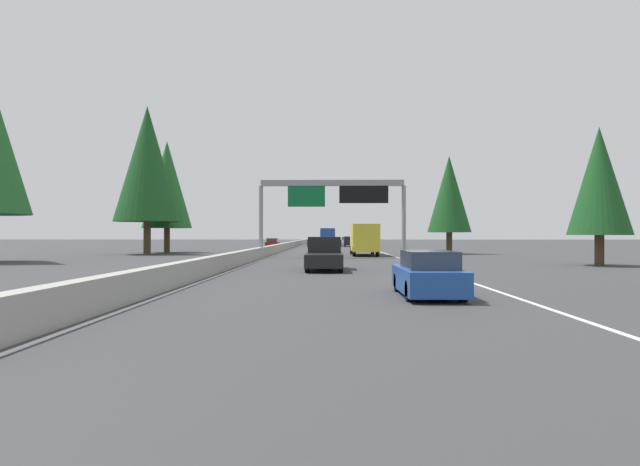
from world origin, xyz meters
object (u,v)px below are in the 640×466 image
Objects in this scene: sedan_far_center at (345,241)px; sedan_far_right at (327,244)px; box_truck_near_right at (364,239)px; oncoming_near at (273,244)px; sign_gantry_overhead at (334,196)px; conifer_left_mid at (167,185)px; conifer_right_mid at (449,194)px; conifer_left_near at (147,164)px; sedan_distant_a at (325,249)px; minivan_far_left at (350,241)px; sedan_mid_right at (428,275)px; bus_mid_left at (328,236)px; pickup_distant_b at (324,254)px; conifer_right_near at (599,181)px.

sedan_far_center is 1.00× the size of sedan_far_right.
box_truck_near_right reaches higher than oncoming_near.
conifer_left_mid is (13.39, 18.57, 2.25)m from sign_gantry_overhead.
conifer_left_near reaches higher than conifer_right_mid.
sedan_distant_a is 0.88× the size of minivan_far_left.
sedan_far_right is at bearing 28.11° from conifer_right_mid.
bus_mid_left is at bearing 2.55° from sedan_mid_right.
pickup_distant_b is 59.60m from minivan_far_left.
conifer_right_near reaches higher than oncoming_near.
sedan_far_center is at bearing -21.52° from conifer_left_mid.
sign_gantry_overhead is 2.88× the size of oncoming_near.
sedan_far_right is 27.65m from conifer_left_mid.
pickup_distant_b is 67.06m from bus_mid_left.
sedan_far_center is at bearing -6.03° from sedan_far_right.
conifer_right_mid is (9.56, -11.97, 0.85)m from sign_gantry_overhead.
conifer_right_near is 40.97m from conifer_left_near.
conifer_right_mid is at bearing -13.36° from sedan_mid_right.
conifer_left_near reaches higher than sign_gantry_overhead.
minivan_far_left is 24.22m from sedan_far_center.
sedan_mid_right is 32.07m from sedan_distant_a.
bus_mid_left is at bearing -25.28° from conifer_left_mid.
sedan_far_right is 0.43× the size of conifer_right_mid.
conifer_right_near is 0.88× the size of conifer_right_mid.
conifer_right_near is (4.43, -17.60, 4.51)m from pickup_distant_b.
conifer_right_near is at bearing -140.18° from box_truck_near_right.
sign_gantry_overhead is 33.73m from sedan_far_right.
conifer_left_near is (-25.47, 18.16, 8.49)m from sedan_far_right.
oncoming_near is 0.49× the size of conifer_right_near.
oncoming_near is at bearing 41.98° from conifer_right_mid.
sign_gantry_overhead is 20.88m from conifer_left_near.
sedan_distant_a is (31.86, 3.65, 0.00)m from sedan_mid_right.
pickup_distant_b is (-15.97, 0.68, -4.41)m from sign_gantry_overhead.
conifer_right_mid is at bearing -97.16° from conifer_left_mid.
sedan_mid_right is 0.52× the size of box_truck_near_right.
pickup_distant_b is at bearing -179.90° from sedan_far_right.
box_truck_near_right is 23.70m from conifer_left_mid.
sedan_distant_a is 21.76m from conifer_left_mid.
minivan_far_left is 35.53m from conifer_right_mid.
sign_gantry_overhead is at bearing 15.09° from oncoming_near.
sedan_far_center is 0.29× the size of conifer_left_near.
sedan_far_right is (-17.68, -0.00, -1.03)m from bus_mid_left.
bus_mid_left is 17.71m from sedan_far_right.
bus_mid_left is (80.13, 3.57, 1.03)m from sedan_mid_right.
box_truck_near_right is at bearing -110.69° from conifer_left_mid.
sedan_distant_a is 30.59m from sedan_far_right.
sedan_mid_right is 0.88× the size of minivan_far_left.
sedan_mid_right is 0.79× the size of pickup_distant_b.
sedan_mid_right is 1.00× the size of sedan_distant_a.
sedan_far_right is 0.49× the size of conifer_right_near.
sedan_far_right is at bearing -41.66° from conifer_left_mid.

